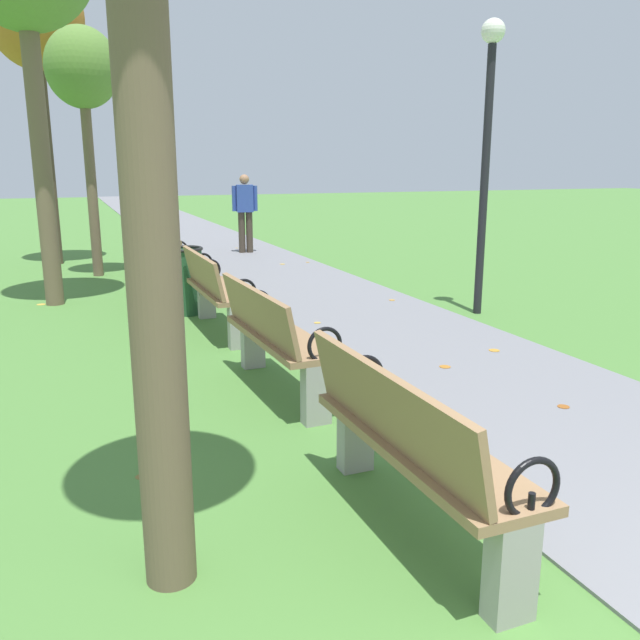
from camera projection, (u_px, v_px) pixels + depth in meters
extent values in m
cube|color=slate|center=(189.00, 232.00, 18.21)|extent=(2.49, 44.00, 0.02)
cube|color=#93704C|center=(419.00, 444.00, 3.27)|extent=(0.46, 1.61, 0.05)
cube|color=#93704C|center=(387.00, 407.00, 3.15)|extent=(0.15, 1.60, 0.40)
cube|color=#99968E|center=(511.00, 570.00, 2.66)|extent=(0.20, 0.12, 0.45)
cube|color=#99968E|center=(356.00, 435.00, 4.00)|extent=(0.20, 0.12, 0.45)
torus|color=black|center=(533.00, 488.00, 2.58)|extent=(0.27, 0.03, 0.27)
cylinder|color=black|center=(531.00, 507.00, 2.60)|extent=(0.03, 0.03, 0.12)
torus|color=black|center=(364.00, 376.00, 3.95)|extent=(0.27, 0.03, 0.27)
cylinder|color=black|center=(364.00, 389.00, 3.97)|extent=(0.03, 0.03, 0.12)
cube|color=#93704C|center=(280.00, 336.00, 5.31)|extent=(0.50, 1.62, 0.05)
cube|color=#93704C|center=(257.00, 312.00, 5.19)|extent=(0.18, 1.60, 0.40)
cube|color=#99968E|center=(316.00, 394.00, 4.71)|extent=(0.20, 0.13, 0.45)
cube|color=#99968E|center=(253.00, 344.00, 6.03)|extent=(0.20, 0.13, 0.45)
torus|color=black|center=(325.00, 345.00, 4.63)|extent=(0.27, 0.04, 0.27)
cylinder|color=black|center=(325.00, 356.00, 4.65)|extent=(0.03, 0.03, 0.12)
torus|color=black|center=(257.00, 304.00, 5.99)|extent=(0.27, 0.04, 0.27)
cylinder|color=black|center=(258.00, 313.00, 6.00)|extent=(0.03, 0.03, 0.12)
cube|color=#93704C|center=(220.00, 290.00, 7.26)|extent=(0.46, 1.60, 0.05)
cube|color=#93704C|center=(202.00, 271.00, 7.13)|extent=(0.14, 1.60, 0.40)
cube|color=#99968E|center=(238.00, 327.00, 6.65)|extent=(0.20, 0.12, 0.45)
cube|color=#99968E|center=(207.00, 300.00, 7.98)|extent=(0.20, 0.12, 0.45)
torus|color=black|center=(244.00, 292.00, 6.57)|extent=(0.27, 0.03, 0.27)
cylinder|color=black|center=(244.00, 300.00, 6.59)|extent=(0.03, 0.03, 0.12)
torus|color=black|center=(210.00, 270.00, 7.94)|extent=(0.27, 0.03, 0.27)
cylinder|color=black|center=(210.00, 276.00, 7.96)|extent=(0.03, 0.03, 0.12)
cube|color=#93704C|center=(186.00, 264.00, 9.16)|extent=(0.49, 1.61, 0.05)
cube|color=#93704C|center=(172.00, 249.00, 9.04)|extent=(0.17, 1.60, 0.40)
cube|color=#99968E|center=(199.00, 291.00, 8.56)|extent=(0.20, 0.13, 0.45)
cube|color=#99968E|center=(177.00, 274.00, 9.88)|extent=(0.20, 0.13, 0.45)
torus|color=black|center=(203.00, 263.00, 8.48)|extent=(0.27, 0.04, 0.27)
cylinder|color=black|center=(203.00, 269.00, 8.50)|extent=(0.03, 0.03, 0.12)
torus|color=black|center=(179.00, 249.00, 9.84)|extent=(0.27, 0.04, 0.27)
cylinder|color=black|center=(179.00, 255.00, 9.86)|extent=(0.03, 0.03, 0.12)
cube|color=#93704C|center=(163.00, 246.00, 11.13)|extent=(0.49, 1.61, 0.05)
cube|color=#93704C|center=(151.00, 234.00, 11.02)|extent=(0.18, 1.60, 0.40)
cube|color=#99968E|center=(169.00, 267.00, 10.51)|extent=(0.20, 0.13, 0.45)
cube|color=#99968E|center=(160.00, 255.00, 11.87)|extent=(0.20, 0.13, 0.45)
torus|color=black|center=(172.00, 245.00, 10.43)|extent=(0.27, 0.04, 0.27)
cylinder|color=black|center=(172.00, 250.00, 10.44)|extent=(0.03, 0.03, 0.12)
torus|color=black|center=(162.00, 235.00, 11.82)|extent=(0.27, 0.04, 0.27)
cylinder|color=black|center=(162.00, 240.00, 11.84)|extent=(0.03, 0.03, 0.12)
cylinder|color=brown|center=(148.00, 181.00, 2.57)|extent=(0.23, 0.23, 3.55)
cylinder|color=brown|center=(42.00, 161.00, 8.37)|extent=(0.23, 0.23, 3.77)
cylinder|color=brown|center=(92.00, 188.00, 10.74)|extent=(0.17, 0.17, 2.93)
ellipsoid|color=#5B8438|center=(82.00, 67.00, 10.30)|extent=(1.15, 1.15, 1.26)
cylinder|color=#4C3D2D|center=(49.00, 162.00, 11.96)|extent=(0.18, 0.18, 3.78)
ellipsoid|color=#B26B28|center=(35.00, 16.00, 11.38)|extent=(1.65, 1.65, 1.81)
cylinder|color=#3D3328|center=(249.00, 232.00, 13.76)|extent=(0.14, 0.14, 0.85)
cylinder|color=#3D3328|center=(242.00, 232.00, 13.73)|extent=(0.14, 0.14, 0.85)
cube|color=#2D4799|center=(245.00, 198.00, 13.58)|extent=(0.37, 0.28, 0.56)
sphere|color=#9E7051|center=(244.00, 179.00, 13.49)|extent=(0.20, 0.20, 0.20)
cylinder|color=#2D4799|center=(255.00, 198.00, 13.62)|extent=(0.09, 0.09, 0.52)
cylinder|color=#2D4799|center=(234.00, 199.00, 13.54)|extent=(0.09, 0.09, 0.52)
cylinder|color=#234C2D|center=(185.00, 282.00, 8.19)|extent=(0.44, 0.44, 0.80)
torus|color=black|center=(183.00, 249.00, 8.09)|extent=(0.48, 0.48, 0.04)
cylinder|color=black|center=(484.00, 185.00, 7.91)|extent=(0.10, 0.10, 3.20)
sphere|color=white|center=(493.00, 31.00, 7.51)|extent=(0.28, 0.28, 0.28)
cylinder|color=brown|center=(203.00, 255.00, 13.44)|extent=(0.13, 0.13, 0.00)
cylinder|color=#BC842D|center=(392.00, 300.00, 8.96)|extent=(0.10, 0.10, 0.00)
cylinder|color=gold|center=(282.00, 264.00, 12.20)|extent=(0.10, 0.10, 0.00)
cylinder|color=brown|center=(142.00, 476.00, 3.94)|extent=(0.10, 0.10, 0.00)
cylinder|color=#AD6B23|center=(445.00, 367.00, 6.01)|extent=(0.15, 0.15, 0.00)
cylinder|color=#BC842D|center=(308.00, 262.00, 12.42)|extent=(0.07, 0.07, 0.00)
cylinder|color=gold|center=(317.00, 323.00, 7.68)|extent=(0.11, 0.11, 0.00)
cylinder|color=gold|center=(41.00, 304.00, 8.79)|extent=(0.14, 0.14, 0.00)
cylinder|color=gold|center=(237.00, 248.00, 14.55)|extent=(0.06, 0.06, 0.00)
cylinder|color=#AD6B23|center=(185.00, 274.00, 11.18)|extent=(0.07, 0.07, 0.00)
cylinder|color=#BC842D|center=(494.00, 350.00, 6.54)|extent=(0.14, 0.14, 0.00)
cylinder|color=#93511E|center=(563.00, 407.00, 5.02)|extent=(0.11, 0.11, 0.00)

